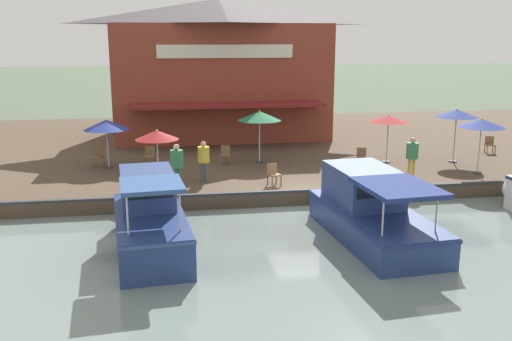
# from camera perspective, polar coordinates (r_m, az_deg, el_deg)

# --- Properties ---
(ground_plane) EXTENTS (220.00, 220.00, 0.00)m
(ground_plane) POSITION_cam_1_polar(r_m,az_deg,el_deg) (22.09, 4.90, -3.71)
(ground_plane) COLOR #4C5B47
(quay_deck) EXTENTS (22.00, 56.00, 0.60)m
(quay_deck) POSITION_cam_1_polar(r_m,az_deg,el_deg) (32.50, 0.30, 2.41)
(quay_deck) COLOR #4C3D2D
(quay_deck) RESTS_ON ground
(quay_edge_fender) EXTENTS (0.20, 50.40, 0.10)m
(quay_edge_fender) POSITION_cam_1_polar(r_m,az_deg,el_deg) (22.00, 4.87, -2.02)
(quay_edge_fender) COLOR #2D2D33
(quay_edge_fender) RESTS_ON quay_deck
(waterfront_restaurant) EXTENTS (8.99, 12.67, 7.97)m
(waterfront_restaurant) POSITION_cam_1_polar(r_m,az_deg,el_deg) (34.42, -3.66, 10.27)
(waterfront_restaurant) COLOR brown
(waterfront_restaurant) RESTS_ON quay_deck
(patio_umbrella_back_row) EXTENTS (2.06, 2.06, 2.47)m
(patio_umbrella_back_row) POSITION_cam_1_polar(r_m,az_deg,el_deg) (26.62, 0.36, 5.48)
(patio_umbrella_back_row) COLOR #B7B7B7
(patio_umbrella_back_row) RESTS_ON quay_deck
(patio_umbrella_far_corner) EXTENTS (1.94, 1.94, 2.55)m
(patio_umbrella_far_corner) POSITION_cam_1_polar(r_m,az_deg,el_deg) (28.32, 19.44, 5.40)
(patio_umbrella_far_corner) COLOR #B7B7B7
(patio_umbrella_far_corner) RESTS_ON quay_deck
(patio_umbrella_by_entrance) EXTENTS (1.74, 1.74, 2.22)m
(patio_umbrella_by_entrance) POSITION_cam_1_polar(r_m,az_deg,el_deg) (23.16, -9.88, 3.50)
(patio_umbrella_by_entrance) COLOR #B7B7B7
(patio_umbrella_by_entrance) RESTS_ON quay_deck
(patio_umbrella_mid_patio_left) EXTENTS (1.78, 1.78, 2.28)m
(patio_umbrella_mid_patio_left) POSITION_cam_1_polar(r_m,az_deg,el_deg) (27.36, 13.11, 5.03)
(patio_umbrella_mid_patio_left) COLOR #B7B7B7
(patio_umbrella_mid_patio_left) RESTS_ON quay_deck
(patio_umbrella_mid_patio_right) EXTENTS (1.99, 1.99, 2.44)m
(patio_umbrella_mid_patio_right) POSITION_cam_1_polar(r_m,az_deg,el_deg) (26.28, 21.65, 4.41)
(patio_umbrella_mid_patio_right) COLOR #B7B7B7
(patio_umbrella_mid_patio_right) RESTS_ON quay_deck
(patio_umbrella_near_quay_edge) EXTENTS (2.01, 2.01, 2.24)m
(patio_umbrella_near_quay_edge) POSITION_cam_1_polar(r_m,az_deg,el_deg) (26.44, -14.74, 4.44)
(patio_umbrella_near_quay_edge) COLOR #B7B7B7
(patio_umbrella_near_quay_edge) RESTS_ON quay_deck
(cafe_chair_facing_river) EXTENTS (0.56, 0.56, 0.85)m
(cafe_chair_facing_river) POSITION_cam_1_polar(r_m,az_deg,el_deg) (27.24, -15.48, 1.45)
(cafe_chair_facing_river) COLOR brown
(cafe_chair_facing_river) RESTS_ON quay_deck
(cafe_chair_back_row_seat) EXTENTS (0.48, 0.48, 0.85)m
(cafe_chair_back_row_seat) POSITION_cam_1_polar(r_m,az_deg,el_deg) (26.73, -3.07, 1.70)
(cafe_chair_back_row_seat) COLOR brown
(cafe_chair_back_row_seat) RESTS_ON quay_deck
(cafe_chair_under_first_umbrella) EXTENTS (0.54, 0.54, 0.85)m
(cafe_chair_under_first_umbrella) POSITION_cam_1_polar(r_m,az_deg,el_deg) (26.63, 10.50, 1.45)
(cafe_chair_under_first_umbrella) COLOR brown
(cafe_chair_under_first_umbrella) RESTS_ON quay_deck
(cafe_chair_mid_patio) EXTENTS (0.52, 0.52, 0.85)m
(cafe_chair_mid_patio) POSITION_cam_1_polar(r_m,az_deg,el_deg) (26.91, -10.61, 1.57)
(cafe_chair_mid_patio) COLOR brown
(cafe_chair_mid_patio) RESTS_ON quay_deck
(cafe_chair_beside_entrance) EXTENTS (0.56, 0.56, 0.85)m
(cafe_chair_beside_entrance) POSITION_cam_1_polar(r_m,az_deg,el_deg) (22.89, 1.76, -0.27)
(cafe_chair_beside_entrance) COLOR brown
(cafe_chair_beside_entrance) RESTS_ON quay_deck
(cafe_chair_far_corner_seat) EXTENTS (0.53, 0.53, 0.85)m
(cafe_chair_far_corner_seat) POSITION_cam_1_polar(r_m,az_deg,el_deg) (31.53, 22.35, 2.50)
(cafe_chair_far_corner_seat) COLOR brown
(cafe_chair_far_corner_seat) RESTS_ON quay_deck
(person_mid_patio) EXTENTS (0.48, 0.48, 1.69)m
(person_mid_patio) POSITION_cam_1_polar(r_m,az_deg,el_deg) (23.32, -5.26, 1.40)
(person_mid_patio) COLOR #4C4C56
(person_mid_patio) RESTS_ON quay_deck
(person_near_entrance) EXTENTS (0.50, 0.50, 1.78)m
(person_near_entrance) POSITION_cam_1_polar(r_m,az_deg,el_deg) (22.33, -7.93, 0.98)
(person_near_entrance) COLOR #337547
(person_near_entrance) RESTS_ON quay_deck
(person_at_quay_edge) EXTENTS (0.49, 0.49, 1.74)m
(person_at_quay_edge) POSITION_cam_1_polar(r_m,az_deg,el_deg) (24.69, 15.36, 1.74)
(person_at_quay_edge) COLOR gold
(person_at_quay_edge) RESTS_ON quay_deck
(motorboat_fourth_along) EXTENTS (7.04, 2.90, 2.16)m
(motorboat_fourth_along) POSITION_cam_1_polar(r_m,az_deg,el_deg) (19.14, 10.93, -3.83)
(motorboat_fourth_along) COLOR navy
(motorboat_fourth_along) RESTS_ON river_water
(motorboat_far_downstream) EXTENTS (6.16, 2.53, 2.45)m
(motorboat_far_downstream) POSITION_cam_1_polar(r_m,az_deg,el_deg) (18.03, -10.65, -4.69)
(motorboat_far_downstream) COLOR navy
(motorboat_far_downstream) RESTS_ON river_water
(tree_downstream_bank) EXTENTS (3.81, 3.63, 6.02)m
(tree_downstream_bank) POSITION_cam_1_polar(r_m,az_deg,el_deg) (39.85, -8.68, 10.63)
(tree_downstream_bank) COLOR brown
(tree_downstream_bank) RESTS_ON quay_deck
(tree_behind_restaurant) EXTENTS (3.78, 3.60, 6.53)m
(tree_behind_restaurant) POSITION_cam_1_polar(r_m,az_deg,el_deg) (39.34, 1.03, 11.52)
(tree_behind_restaurant) COLOR brown
(tree_behind_restaurant) RESTS_ON quay_deck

